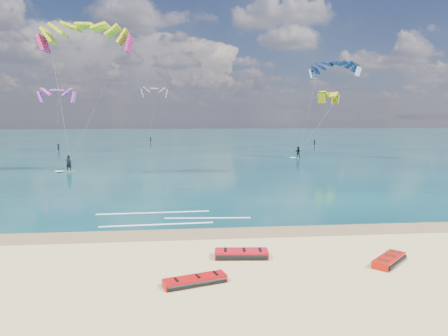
# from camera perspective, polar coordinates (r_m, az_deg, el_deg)

# --- Properties ---
(ground) EXTENTS (320.00, 320.00, 0.00)m
(ground) POSITION_cam_1_polar(r_m,az_deg,el_deg) (59.37, -6.95, 0.91)
(ground) COLOR tan
(ground) RESTS_ON ground
(wet_sand_strip) EXTENTS (320.00, 2.40, 0.01)m
(wet_sand_strip) POSITION_cam_1_polar(r_m,az_deg,el_deg) (23.00, -9.08, -9.37)
(wet_sand_strip) COLOR brown
(wet_sand_strip) RESTS_ON ground
(sea) EXTENTS (320.00, 200.00, 0.04)m
(sea) POSITION_cam_1_polar(r_m,az_deg,el_deg) (123.17, -6.26, 4.22)
(sea) COLOR #092633
(sea) RESTS_ON ground
(packed_kite_left) EXTENTS (2.86, 1.72, 0.35)m
(packed_kite_left) POSITION_cam_1_polar(r_m,az_deg,el_deg) (16.46, -4.16, -16.23)
(packed_kite_left) COLOR #C00A0B
(packed_kite_left) RESTS_ON ground
(packed_kite_mid) EXTENTS (2.81, 1.42, 0.43)m
(packed_kite_mid) POSITION_cam_1_polar(r_m,az_deg,el_deg) (19.23, 2.50, -12.67)
(packed_kite_mid) COLOR red
(packed_kite_mid) RESTS_ON ground
(packed_kite_right) EXTENTS (2.53, 2.44, 0.39)m
(packed_kite_right) POSITION_cam_1_polar(r_m,az_deg,el_deg) (19.93, 22.48, -12.51)
(packed_kite_right) COLOR red
(packed_kite_right) RESTS_ON ground
(kitesurfer_main) EXTENTS (12.15, 7.14, 17.85)m
(kitesurfer_main) POSITION_cam_1_polar(r_m,az_deg,el_deg) (47.90, -20.23, 10.05)
(kitesurfer_main) COLOR #C4ED1B
(kitesurfer_main) RESTS_ON sea
(kitesurfer_far) EXTENTS (10.16, 7.71, 15.86)m
(kitesurfer_far) POSITION_cam_1_polar(r_m,az_deg,el_deg) (63.27, 13.13, 8.67)
(kitesurfer_far) COLOR gold
(kitesurfer_far) RESTS_ON sea
(shoreline_foam) EXTENTS (10.27, 3.66, 0.01)m
(shoreline_foam) POSITION_cam_1_polar(r_m,az_deg,el_deg) (26.37, -7.79, -7.08)
(shoreline_foam) COLOR white
(shoreline_foam) RESTS_ON ground
(distant_kites) EXTENTS (59.47, 26.04, 13.40)m
(distant_kites) POSITION_cam_1_polar(r_m,az_deg,el_deg) (87.08, -5.61, 6.97)
(distant_kites) COLOR #95989D
(distant_kites) RESTS_ON ground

